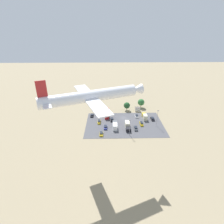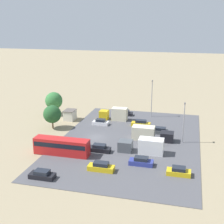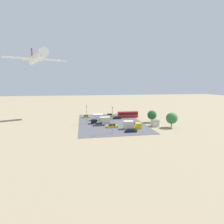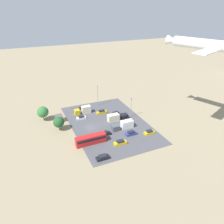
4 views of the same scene
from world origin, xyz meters
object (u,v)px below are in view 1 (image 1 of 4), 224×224
object	(u,v)px
shed_building	(137,109)
parked_truck_2	(145,117)
parked_car_7	(141,124)
parked_car_4	(136,128)
parked_car_2	(112,120)
parked_car_6	(137,116)
parked_car_1	(101,134)
parked_car_3	(92,115)
airplane	(94,96)
parked_car_5	(153,119)
parked_truck_1	(128,126)
bus	(107,113)
parked_car_8	(106,127)
parked_truck_0	(115,125)
parked_car_0	(99,122)

from	to	relation	value
shed_building	parked_truck_2	xyz separation A→B (m)	(-2.87, 11.80, 0.24)
parked_car_7	parked_car_4	bearing A→B (deg)	-128.77
parked_car_2	parked_car_6	bearing A→B (deg)	15.56
parked_car_1	parked_car_6	world-z (taller)	parked_car_1
parked_truck_2	shed_building	bearing A→B (deg)	103.68
shed_building	parked_car_1	world-z (taller)	shed_building
parked_car_3	airplane	world-z (taller)	airplane
parked_car_1	parked_truck_2	bearing A→B (deg)	33.45
parked_car_5	parked_car_3	bearing A→B (deg)	171.58
parked_car_2	airplane	bearing A→B (deg)	-99.87
shed_building	parked_car_5	size ratio (longest dim) A/B	0.80
parked_car_2	parked_truck_1	distance (m)	12.84
parked_truck_1	parked_truck_2	xyz separation A→B (m)	(-12.17, -11.01, 0.16)
shed_building	bus	size ratio (longest dim) A/B	0.33
airplane	parked_car_8	bearing A→B (deg)	152.42
parked_car_5	parked_car_8	xyz separation A→B (m)	(29.94, 9.66, 0.02)
parked_car_1	airplane	world-z (taller)	airplane
parked_car_2	parked_car_8	size ratio (longest dim) A/B	1.02
parked_car_7	parked_truck_0	bearing A→B (deg)	-168.84
parked_truck_1	airplane	distance (m)	46.43
parked_car_0	parked_car_3	size ratio (longest dim) A/B	1.08
shed_building	parked_car_4	bearing A→B (deg)	79.11
shed_building	parked_car_1	bearing A→B (deg)	50.65
shed_building	parked_car_2	distance (m)	22.92
parked_car_2	parked_car_4	size ratio (longest dim) A/B	0.96
bus	parked_car_7	distance (m)	24.41
parked_car_1	parked_car_6	bearing A→B (deg)	42.56
parked_car_1	parked_car_3	bearing A→B (deg)	107.23
parked_car_2	parked_car_5	world-z (taller)	parked_car_2
parked_truck_2	airplane	distance (m)	59.08
shed_building	airplane	distance (m)	66.96
parked_car_4	airplane	world-z (taller)	airplane
parked_car_6	airplane	distance (m)	59.42
airplane	parked_truck_0	bearing A→B (deg)	142.73
parked_car_5	parked_car_4	bearing A→B (deg)	-137.74
parked_car_4	parked_car_8	bearing A→B (deg)	174.76
shed_building	parked_car_2	bearing A→B (deg)	36.80
parked_car_6	parked_truck_2	size ratio (longest dim) A/B	0.55
parked_car_6	parked_truck_0	bearing A→B (deg)	42.15
parked_car_7	bus	bearing A→B (deg)	149.17
shed_building	parked_truck_2	distance (m)	12.14
shed_building	parked_car_0	bearing A→B (deg)	31.98
parked_car_1	parked_truck_2	distance (m)	32.82
parked_car_1	parked_car_5	distance (m)	36.20
bus	parked_truck_1	size ratio (longest dim) A/B	1.22
parked_car_1	parked_car_4	size ratio (longest dim) A/B	0.87
parked_car_6	parked_truck_1	distance (m)	15.54
parked_car_3	parked_truck_2	bearing A→B (deg)	-7.13
parked_car_6	parked_truck_1	world-z (taller)	parked_truck_1
parked_car_4	parked_car_7	xyz separation A→B (m)	(-4.18, -5.21, 0.04)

